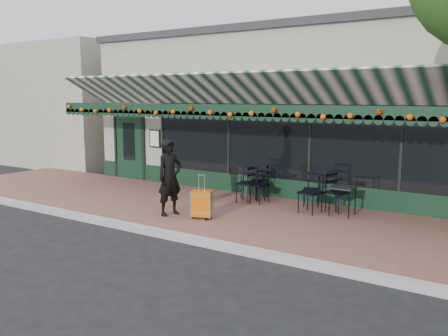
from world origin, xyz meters
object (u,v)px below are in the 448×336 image
Objects in this scene: chair_a_front at (310,193)px; chair_b_right at (258,185)px; woman at (170,177)px; cafe_table_b at (253,176)px; chair_a_left at (311,190)px; chair_a_right at (338,193)px; chair_b_left at (259,182)px; chair_b_front at (247,184)px; suitcase at (202,204)px; cafe_table_a at (343,190)px.

chair_a_front is 1.52m from chair_b_right.
woman reaches higher than cafe_table_b.
chair_a_right reaches higher than chair_a_left.
cafe_table_b is (0.65, 2.58, -0.28)m from woman.
woman is at bearing 146.05° from chair_a_right.
chair_a_right reaches higher than chair_b_left.
chair_a_right is at bearing 51.29° from chair_a_front.
chair_a_right is 0.97× the size of chair_b_front.
suitcase is at bearing -86.43° from cafe_table_b.
cafe_table_b is 0.69× the size of chair_a_front.
chair_a_left is at bearing 70.87° from chair_b_left.
suitcase is at bearing -141.50° from cafe_table_a.
chair_b_right is (-2.19, 0.09, -0.14)m from cafe_table_a.
cafe_table_b is 2.04m from chair_a_front.
woman is 3.45m from chair_a_left.
chair_b_right is (-1.49, 0.27, -0.01)m from chair_a_front.
cafe_table_a is at bearing -4.88° from chair_b_front.
chair_a_front is at bearing 1.43° from chair_a_left.
chair_b_front reaches higher than chair_a_front.
chair_a_left is (1.52, 2.41, 0.08)m from suitcase.
cafe_table_b is at bearing 169.95° from chair_a_front.
chair_a_front is at bearing -165.95° from cafe_table_a.
woman reaches higher than suitcase.
chair_a_right is 1.00× the size of chair_b_left.
chair_b_left is 0.96× the size of chair_b_front.
chair_b_front is (-0.28, -0.10, 0.01)m from chair_b_right.
cafe_table_b is (-2.61, 0.53, -0.02)m from cafe_table_a.
suitcase reaches higher than chair_a_front.
chair_b_right reaches higher than chair_a_left.
chair_a_left is at bearing 93.28° from chair_a_right.
chair_b_right is 0.97× the size of chair_b_front.
chair_b_front is at bearing -92.25° from chair_a_left.
chair_b_front reaches higher than cafe_table_a.
chair_b_right is 0.30m from chair_b_front.
chair_b_front reaches higher than chair_a_right.
chair_b_left is at bearing -3.89° from woman.
cafe_table_b is at bearing 0.77° from woman.
chair_a_right is at bearing 55.16° from chair_a_left.
suitcase is 3.15m from chair_a_right.
chair_a_front is at bearing 24.24° from suitcase.
chair_b_front is at bearing -179.69° from cafe_table_a.
chair_b_left reaches higher than cafe_table_a.
chair_b_right is at bearing 9.02° from chair_b_left.
chair_b_left is at bearing 36.85° from chair_b_right.
chair_b_front is at bearing -75.54° from cafe_table_b.
woman is at bearing -36.29° from chair_b_left.
chair_b_front is at bearing 69.39° from suitcase.
cafe_table_a is 2.47m from chair_b_front.
cafe_table_b is 0.79× the size of chair_a_left.
chair_b_left is (0.22, -0.03, -0.12)m from cafe_table_b.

